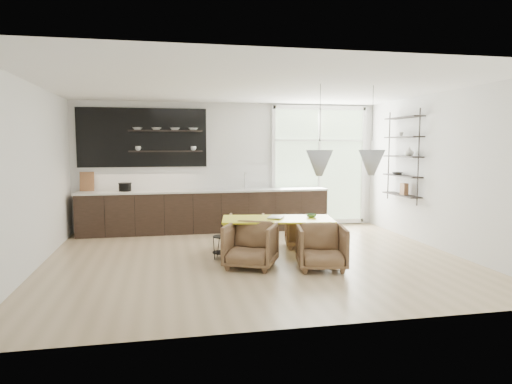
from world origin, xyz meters
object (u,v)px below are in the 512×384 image
Objects in this scene: armchair_back_left at (246,231)px; armchair_front_right at (321,247)px; dining_table at (277,221)px; armchair_front_left at (251,245)px; armchair_back_right at (302,231)px; wire_stool at (221,244)px.

armchair_front_right reaches higher than armchair_back_left.
dining_table is 0.82m from armchair_front_left.
armchair_back_left reaches higher than armchair_back_right.
wire_stool is at bearing 157.33° from armchair_front_right.
armchair_back_right is at bearing -173.90° from armchair_back_left.
armchair_back_right is 1.73m from wire_stool.
armchair_front_right is (0.50, -0.84, -0.30)m from dining_table.
armchair_front_right is at bearing 131.68° from armchair_back_left.
armchair_front_left is at bearing -127.67° from dining_table.
wire_stool is (-0.56, -0.75, -0.07)m from armchair_back_left.
armchair_front_right reaches higher than dining_table.
armchair_back_right is 1.76m from armchair_front_left.
dining_table is at bearing -7.46° from wire_stool.
dining_table is 1.02m from armchair_front_right.
dining_table is 5.08× the size of wire_stool.
armchair_back_left is 0.94m from wire_stool.
wire_stool is at bearing 31.52° from armchair_back_right.
dining_table is 2.55× the size of armchair_front_left.
armchair_front_left reaches higher than armchair_back_left.
armchair_back_right reaches higher than wire_stool.
armchair_front_right reaches higher than wire_stool.
armchair_front_right is (1.07, -0.32, -0.01)m from armchair_front_left.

